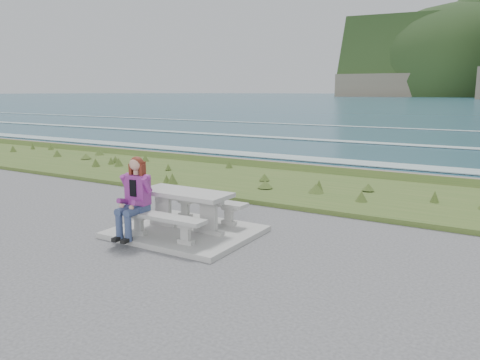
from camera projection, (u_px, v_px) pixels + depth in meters
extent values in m
cube|color=#A4A39F|center=(186.00, 232.00, 8.97)|extent=(2.60, 2.10, 0.10)
cube|color=#A4A39F|center=(164.00, 223.00, 9.22)|extent=(0.62, 0.12, 0.08)
cube|color=#A4A39F|center=(163.00, 209.00, 9.17)|extent=(0.34, 0.09, 0.51)
cube|color=#A4A39F|center=(163.00, 194.00, 9.11)|extent=(0.62, 0.12, 0.08)
cube|color=#A4A39F|center=(209.00, 232.00, 8.68)|extent=(0.62, 0.12, 0.08)
cube|color=#A4A39F|center=(209.00, 216.00, 8.62)|extent=(0.34, 0.09, 0.51)
cube|color=#A4A39F|center=(208.00, 201.00, 8.57)|extent=(0.62, 0.12, 0.08)
cube|color=#A4A39F|center=(185.00, 193.00, 8.82)|extent=(1.80, 0.75, 0.08)
cube|color=#A4A39F|center=(139.00, 232.00, 8.63)|extent=(0.30, 0.12, 0.08)
cube|color=#A4A39F|center=(139.00, 225.00, 8.60)|extent=(0.17, 0.09, 0.22)
cube|color=#A4A39F|center=(139.00, 217.00, 8.57)|extent=(0.30, 0.12, 0.08)
cube|color=#A4A39F|center=(186.00, 242.00, 8.09)|extent=(0.30, 0.12, 0.08)
cube|color=#A4A39F|center=(186.00, 234.00, 8.06)|extent=(0.17, 0.09, 0.22)
cube|color=#A4A39F|center=(186.00, 225.00, 8.03)|extent=(0.30, 0.12, 0.08)
cube|color=#A4A39F|center=(161.00, 217.00, 8.29)|extent=(1.80, 0.35, 0.07)
cube|color=#A4A39F|center=(185.00, 215.00, 9.81)|extent=(0.30, 0.12, 0.08)
cube|color=#A4A39F|center=(185.00, 208.00, 9.78)|extent=(0.17, 0.09, 0.22)
cube|color=#A4A39F|center=(185.00, 201.00, 9.75)|extent=(0.30, 0.12, 0.08)
cube|color=#A4A39F|center=(229.00, 223.00, 9.27)|extent=(0.30, 0.12, 0.08)
cube|color=#A4A39F|center=(229.00, 215.00, 9.24)|extent=(0.17, 0.09, 0.22)
cube|color=#A4A39F|center=(229.00, 208.00, 9.21)|extent=(0.30, 0.12, 0.08)
cube|color=#A4A39F|center=(206.00, 201.00, 9.47)|extent=(1.80, 0.35, 0.07)
cube|color=#365821|center=(294.00, 189.00, 13.19)|extent=(160.00, 4.50, 0.22)
cube|color=#6E6453|center=(330.00, 173.00, 15.64)|extent=(160.00, 0.80, 2.20)
cube|color=silver|center=(376.00, 191.00, 21.11)|extent=(220.00, 3.00, 0.06)
cube|color=silver|center=(412.00, 167.00, 27.85)|extent=(220.00, 2.00, 0.06)
cube|color=silver|center=(441.00, 147.00, 37.97)|extent=(220.00, 1.40, 0.06)
cube|color=silver|center=(465.00, 131.00, 53.15)|extent=(220.00, 1.00, 0.06)
cube|color=#6E6453|center=(463.00, 86.00, 398.85)|extent=(201.55, 149.04, 18.00)
ellipsoid|color=black|center=(463.00, 82.00, 398.29)|extent=(211.86, 162.91, 130.54)
cube|color=navy|center=(130.00, 222.00, 8.40)|extent=(0.43, 0.75, 0.57)
cube|color=#8B2C87|center=(138.00, 190.00, 8.50)|extent=(0.44, 0.27, 0.54)
sphere|color=tan|center=(136.00, 164.00, 8.40)|extent=(0.23, 0.23, 0.23)
sphere|color=#5D1E15|center=(137.00, 163.00, 8.42)|extent=(0.25, 0.25, 0.25)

